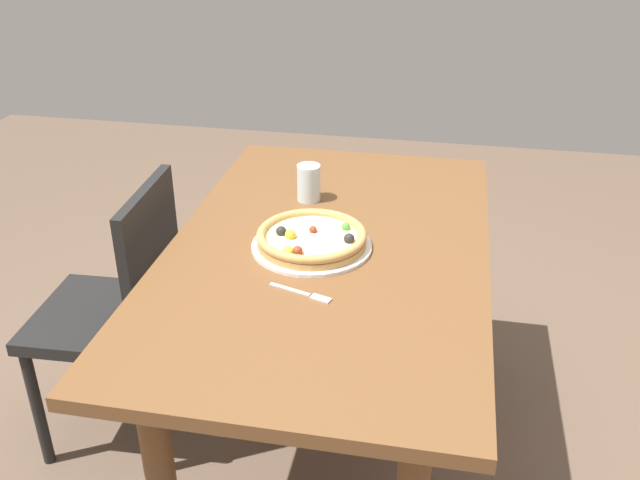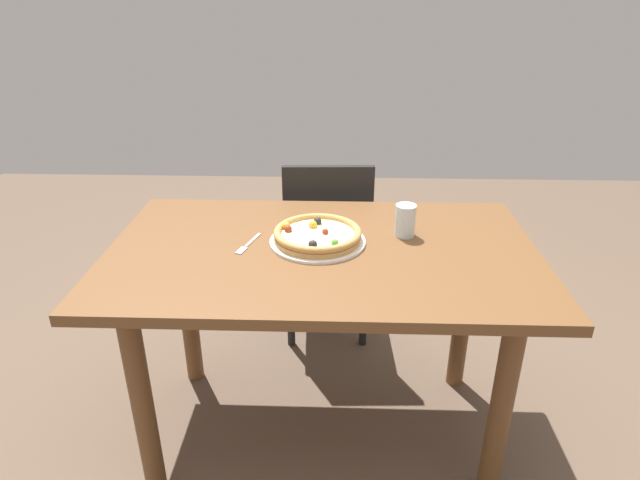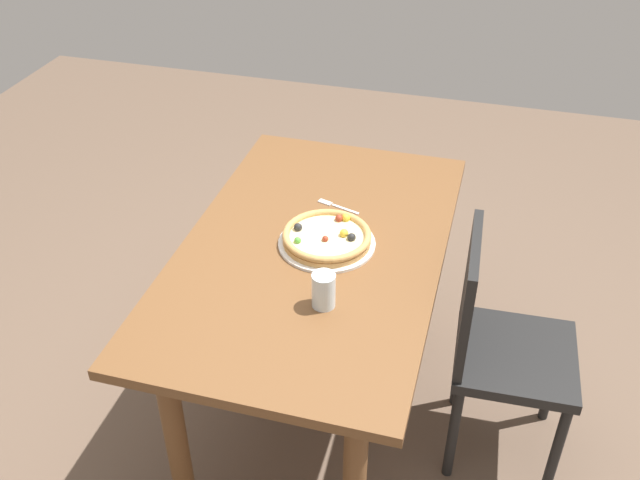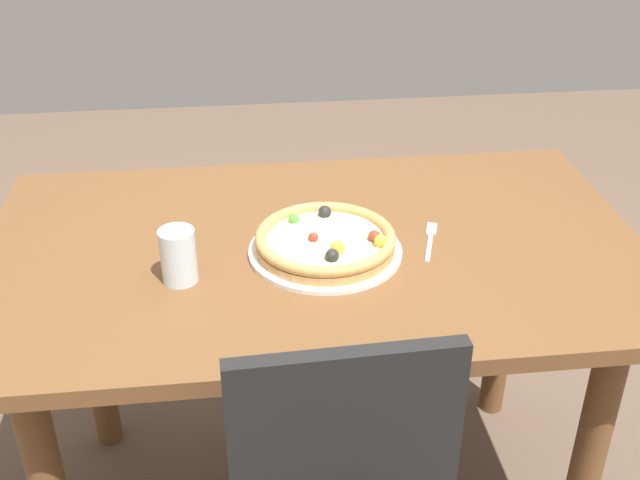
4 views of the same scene
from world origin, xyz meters
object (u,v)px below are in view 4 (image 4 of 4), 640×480
(plate, at_px, (325,251))
(fork, at_px, (430,238))
(drinking_glass, at_px, (178,256))
(dining_table, at_px, (315,289))
(pizza, at_px, (326,240))

(plate, xyz_separation_m, fork, (0.23, 0.03, -0.00))
(drinking_glass, bearing_deg, fork, 10.78)
(dining_table, relative_size, drinking_glass, 12.63)
(plate, bearing_deg, pizza, -11.82)
(dining_table, relative_size, fork, 8.72)
(drinking_glass, bearing_deg, dining_table, 21.71)
(fork, distance_m, drinking_glass, 0.54)
(pizza, bearing_deg, fork, 7.74)
(plate, height_order, drinking_glass, drinking_glass)
(dining_table, height_order, drinking_glass, drinking_glass)
(pizza, xyz_separation_m, drinking_glass, (-0.30, -0.07, 0.03))
(dining_table, distance_m, fork, 0.28)
(pizza, distance_m, drinking_glass, 0.31)
(pizza, distance_m, fork, 0.24)
(dining_table, distance_m, plate, 0.13)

